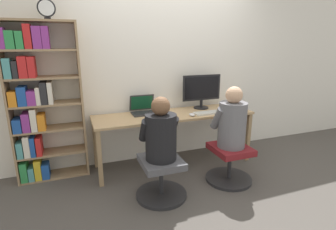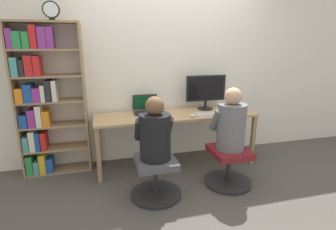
{
  "view_description": "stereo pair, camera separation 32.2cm",
  "coord_description": "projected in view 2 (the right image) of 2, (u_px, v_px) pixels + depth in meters",
  "views": [
    {
      "loc": [
        -1.24,
        -2.79,
        1.61
      ],
      "look_at": [
        -0.15,
        0.12,
        0.76
      ],
      "focal_mm": 28.0,
      "sensor_mm": 36.0,
      "label": 1
    },
    {
      "loc": [
        -0.93,
        -2.89,
        1.61
      ],
      "look_at": [
        -0.15,
        0.12,
        0.76
      ],
      "focal_mm": 28.0,
      "sensor_mm": 36.0,
      "label": 2
    }
  ],
  "objects": [
    {
      "name": "person_at_monitor",
      "position": [
        231.0,
        123.0,
        2.93
      ],
      "size": [
        0.39,
        0.35,
        0.71
      ],
      "color": "slate",
      "rests_on": "office_chair_left"
    },
    {
      "name": "desktop_monitor",
      "position": [
        206.0,
        91.0,
        3.62
      ],
      "size": [
        0.57,
        0.21,
        0.47
      ],
      "color": "black",
      "rests_on": "desk"
    },
    {
      "name": "laptop",
      "position": [
        146.0,
        109.0,
        3.49
      ],
      "size": [
        0.33,
        0.29,
        0.24
      ],
      "color": "#2D2D30",
      "rests_on": "desk"
    },
    {
      "name": "office_chair_right",
      "position": [
        156.0,
        176.0,
        2.81
      ],
      "size": [
        0.55,
        0.55,
        0.44
      ],
      "color": "#262628",
      "rests_on": "ground_plane"
    },
    {
      "name": "ground_plane",
      "position": [
        182.0,
        173.0,
        3.35
      ],
      "size": [
        14.0,
        14.0,
        0.0
      ],
      "primitive_type": "plane",
      "color": "#4C4742"
    },
    {
      "name": "desk",
      "position": [
        176.0,
        119.0,
        3.46
      ],
      "size": [
        2.11,
        0.6,
        0.71
      ],
      "color": "tan",
      "rests_on": "ground_plane"
    },
    {
      "name": "keyboard",
      "position": [
        213.0,
        114.0,
        3.4
      ],
      "size": [
        0.45,
        0.15,
        0.03
      ],
      "color": "silver",
      "rests_on": "desk"
    },
    {
      "name": "wall_back",
      "position": [
        169.0,
        66.0,
        3.63
      ],
      "size": [
        10.0,
        0.05,
        2.6
      ],
      "color": "white",
      "rests_on": "ground_plane"
    },
    {
      "name": "office_chair_left",
      "position": [
        229.0,
        166.0,
        3.06
      ],
      "size": [
        0.55,
        0.55,
        0.44
      ],
      "color": "#262628",
      "rests_on": "ground_plane"
    },
    {
      "name": "computer_mouse_by_keyboard",
      "position": [
        193.0,
        115.0,
        3.3
      ],
      "size": [
        0.07,
        0.1,
        0.04
      ],
      "color": "silver",
      "rests_on": "desk"
    },
    {
      "name": "bookshelf",
      "position": [
        43.0,
        100.0,
        3.15
      ],
      "size": [
        0.8,
        0.28,
        1.86
      ],
      "color": "#997A56",
      "rests_on": "ground_plane"
    },
    {
      "name": "desk_clock",
      "position": [
        51.0,
        10.0,
        2.88
      ],
      "size": [
        0.18,
        0.03,
        0.2
      ],
      "color": "black",
      "rests_on": "bookshelf"
    },
    {
      "name": "person_at_laptop",
      "position": [
        155.0,
        133.0,
        2.69
      ],
      "size": [
        0.4,
        0.34,
        0.66
      ],
      "color": "black",
      "rests_on": "office_chair_right"
    }
  ]
}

